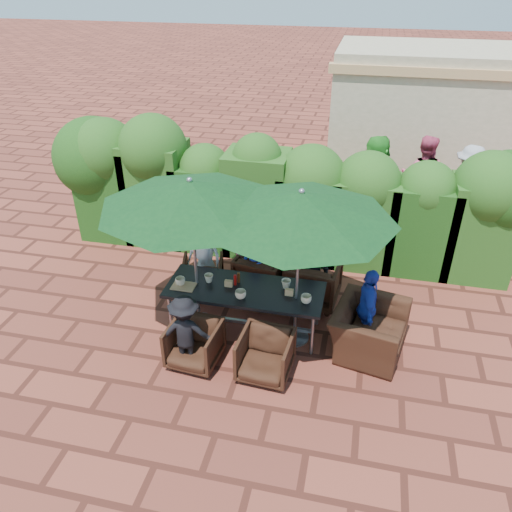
% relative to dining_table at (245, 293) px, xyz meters
% --- Properties ---
extents(ground, '(80.00, 80.00, 0.00)m').
position_rel_dining_table_xyz_m(ground, '(0.13, 0.16, -0.68)').
color(ground, brown).
rests_on(ground, ground).
extents(dining_table, '(2.35, 0.90, 0.75)m').
position_rel_dining_table_xyz_m(dining_table, '(0.00, 0.00, 0.00)').
color(dining_table, black).
rests_on(dining_table, ground).
extents(umbrella_left, '(2.61, 2.61, 2.46)m').
position_rel_dining_table_xyz_m(umbrella_left, '(-0.74, -0.02, 1.54)').
color(umbrella_left, gray).
rests_on(umbrella_left, ground).
extents(umbrella_right, '(2.60, 2.60, 2.46)m').
position_rel_dining_table_xyz_m(umbrella_right, '(0.78, -0.06, 1.54)').
color(umbrella_right, gray).
rests_on(umbrella_right, ground).
extents(chair_far_left, '(0.80, 0.77, 0.69)m').
position_rel_dining_table_xyz_m(chair_far_left, '(-0.95, 0.85, -0.33)').
color(chair_far_left, black).
rests_on(chair_far_left, ground).
extents(chair_far_mid, '(0.91, 0.87, 0.82)m').
position_rel_dining_table_xyz_m(chair_far_mid, '(0.04, 1.07, -0.27)').
color(chair_far_mid, black).
rests_on(chair_far_mid, ground).
extents(chair_far_right, '(0.91, 0.87, 0.86)m').
position_rel_dining_table_xyz_m(chair_far_right, '(0.93, 0.97, -0.25)').
color(chair_far_right, black).
rests_on(chair_far_right, ground).
extents(chair_near_left, '(0.74, 0.70, 0.71)m').
position_rel_dining_table_xyz_m(chair_near_left, '(-0.52, -0.88, -0.32)').
color(chair_near_left, black).
rests_on(chair_near_left, ground).
extents(chair_near_right, '(0.75, 0.71, 0.72)m').
position_rel_dining_table_xyz_m(chair_near_right, '(0.51, -0.90, -0.31)').
color(chair_near_right, black).
rests_on(chair_near_right, ground).
extents(chair_end_right, '(0.94, 1.24, 0.97)m').
position_rel_dining_table_xyz_m(chair_end_right, '(1.86, -0.09, -0.19)').
color(chair_end_right, black).
rests_on(chair_end_right, ground).
extents(adult_far_left, '(0.71, 0.51, 1.30)m').
position_rel_dining_table_xyz_m(adult_far_left, '(-0.95, 0.98, -0.03)').
color(adult_far_left, white).
rests_on(adult_far_left, ground).
extents(adult_far_mid, '(0.48, 0.41, 1.23)m').
position_rel_dining_table_xyz_m(adult_far_mid, '(-0.04, 0.87, -0.06)').
color(adult_far_mid, '#1E34A2').
rests_on(adult_far_mid, ground).
extents(adult_far_right, '(0.72, 0.57, 1.30)m').
position_rel_dining_table_xyz_m(adult_far_right, '(0.88, 0.90, -0.02)').
color(adult_far_right, black).
rests_on(adult_far_right, ground).
extents(adult_near_left, '(0.79, 0.48, 1.15)m').
position_rel_dining_table_xyz_m(adult_near_left, '(-0.61, -0.95, -0.10)').
color(adult_near_left, black).
rests_on(adult_near_left, ground).
extents(adult_end_right, '(0.46, 0.78, 1.26)m').
position_rel_dining_table_xyz_m(adult_end_right, '(1.81, 0.07, -0.04)').
color(adult_end_right, '#1E34A2').
rests_on(adult_end_right, ground).
extents(child_left, '(0.34, 0.32, 0.76)m').
position_rel_dining_table_xyz_m(child_left, '(-0.35, 1.03, -0.29)').
color(child_left, '#D14970').
rests_on(child_left, ground).
extents(child_right, '(0.32, 0.28, 0.79)m').
position_rel_dining_table_xyz_m(child_right, '(0.36, 1.09, -0.28)').
color(child_right, '#93489D').
rests_on(child_right, ground).
extents(pedestrian_a, '(1.80, 1.60, 1.92)m').
position_rel_dining_table_xyz_m(pedestrian_a, '(1.78, 4.23, 0.28)').
color(pedestrian_a, '#2A9027').
rests_on(pedestrian_a, ground).
extents(pedestrian_b, '(0.98, 0.70, 1.86)m').
position_rel_dining_table_xyz_m(pedestrian_b, '(2.76, 4.63, 0.25)').
color(pedestrian_b, '#D14970').
rests_on(pedestrian_b, ground).
extents(pedestrian_c, '(1.23, 0.89, 1.75)m').
position_rel_dining_table_xyz_m(pedestrian_c, '(3.67, 4.50, 0.20)').
color(pedestrian_c, '#9C9EA5').
rests_on(pedestrian_c, ground).
extents(cup_a, '(0.15, 0.15, 0.12)m').
position_rel_dining_table_xyz_m(cup_a, '(-0.97, -0.11, 0.14)').
color(cup_a, beige).
rests_on(cup_a, dining_table).
extents(cup_b, '(0.14, 0.14, 0.13)m').
position_rel_dining_table_xyz_m(cup_b, '(-0.58, 0.06, 0.14)').
color(cup_b, beige).
rests_on(cup_b, dining_table).
extents(cup_c, '(0.16, 0.16, 0.13)m').
position_rel_dining_table_xyz_m(cup_c, '(-0.00, -0.25, 0.14)').
color(cup_c, beige).
rests_on(cup_c, dining_table).
extents(cup_d, '(0.14, 0.14, 0.14)m').
position_rel_dining_table_xyz_m(cup_d, '(0.59, 0.16, 0.14)').
color(cup_d, beige).
rests_on(cup_d, dining_table).
extents(cup_e, '(0.16, 0.16, 0.12)m').
position_rel_dining_table_xyz_m(cup_e, '(0.94, -0.15, 0.14)').
color(cup_e, beige).
rests_on(cup_e, dining_table).
extents(ketchup_bottle, '(0.04, 0.04, 0.17)m').
position_rel_dining_table_xyz_m(ketchup_bottle, '(-0.16, 0.07, 0.16)').
color(ketchup_bottle, '#B20C0A').
rests_on(ketchup_bottle, dining_table).
extents(sauce_bottle, '(0.04, 0.04, 0.17)m').
position_rel_dining_table_xyz_m(sauce_bottle, '(-0.13, 0.14, 0.16)').
color(sauce_bottle, '#4C230C').
rests_on(sauce_bottle, dining_table).
extents(serving_tray, '(0.35, 0.25, 0.02)m').
position_rel_dining_table_xyz_m(serving_tray, '(-0.91, -0.15, 0.08)').
color(serving_tray, '#AF8055').
rests_on(serving_tray, dining_table).
extents(number_block_left, '(0.12, 0.06, 0.10)m').
position_rel_dining_table_xyz_m(number_block_left, '(-0.25, 0.01, 0.12)').
color(number_block_left, tan).
rests_on(number_block_left, dining_table).
extents(number_block_right, '(0.12, 0.06, 0.10)m').
position_rel_dining_table_xyz_m(number_block_right, '(0.67, -0.02, 0.12)').
color(number_block_right, tan).
rests_on(number_block_right, dining_table).
extents(hedge_wall, '(9.10, 1.60, 2.56)m').
position_rel_dining_table_xyz_m(hedge_wall, '(-0.11, 2.48, 0.65)').
color(hedge_wall, '#143D10').
rests_on(hedge_wall, ground).
extents(building, '(6.20, 3.08, 3.20)m').
position_rel_dining_table_xyz_m(building, '(3.63, 7.15, 0.93)').
color(building, beige).
rests_on(building, ground).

